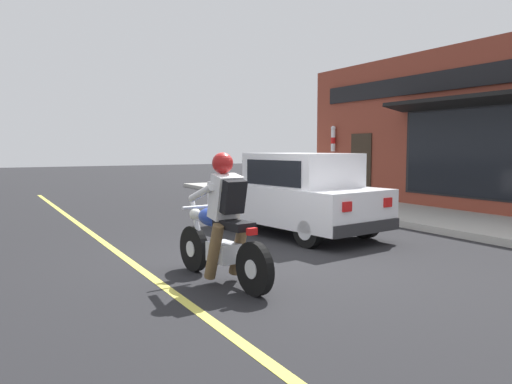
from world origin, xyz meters
name	(u,v)px	position (x,y,z in m)	size (l,w,h in m)	color
ground_plane	(275,264)	(0.00, 0.00, 0.00)	(80.00, 80.00, 0.00)	black
sidewalk_curb	(394,212)	(5.32, 3.00, 0.07)	(2.60, 22.00, 0.14)	#ADAAA3
lane_stripe	(102,241)	(-1.80, 3.00, 0.00)	(0.12, 19.80, 0.01)	#D1C64C
storefront_building	(444,131)	(6.85, 2.85, 2.11)	(1.25, 10.23, 4.20)	brown
motorcycle_with_rider	(222,229)	(-1.10, -0.53, 0.68)	(0.62, 2.02, 1.62)	black
car_hatchback	(296,195)	(1.66, 1.95, 0.77)	(2.12, 3.96, 1.57)	black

